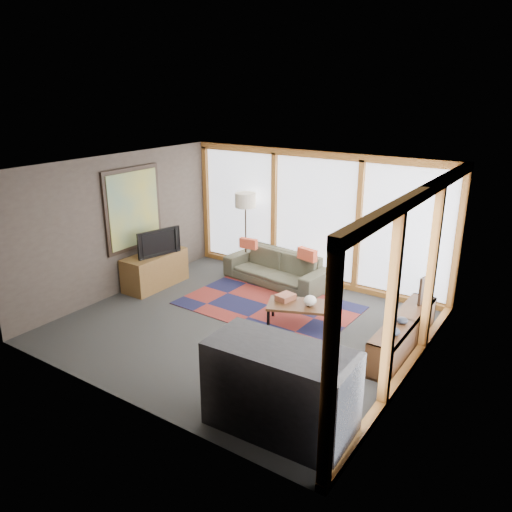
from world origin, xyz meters
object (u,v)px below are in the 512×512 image
Objects in this scene: bookshelf at (403,334)px; television at (157,242)px; tv_console at (155,270)px; sofa at (276,268)px; bar_counter at (280,389)px; floor_lamp at (246,233)px; coffee_table at (303,315)px.

bookshelf is 2.29× the size of television.
tv_console is at bearing -177.56° from bookshelf.
sofa is 1.03× the size of bookshelf.
bar_counter is at bearing -104.49° from television.
sofa is at bearing 157.37° from bookshelf.
floor_lamp is 5.17m from bar_counter.
sofa is 2.38m from tv_console.
tv_console is (-1.90, -1.44, 0.02)m from sofa.
floor_lamp is at bearing -14.81° from television.
coffee_table is 0.69× the size of bar_counter.
bookshelf is 4.86m from tv_console.
floor_lamp is at bearing 173.81° from sofa.
tv_console is 0.80× the size of bar_counter.
bar_counter is at bearing -51.47° from sofa.
television is 4.83m from bar_counter.
television is at bearing -119.74° from floor_lamp.
bookshelf is 1.24× the size of bar_counter.
television reaches higher than bookshelf.
television is at bearing -177.58° from bookshelf.
television is at bearing 3.50° from tv_console.
sofa is 3.20m from bookshelf.
sofa is at bearing 134.64° from coffee_table.
floor_lamp is at bearing 58.05° from tv_console.
bookshelf is at bearing 4.34° from coffee_table.
television is (0.09, 0.01, 0.59)m from tv_console.
bar_counter reaches higher than coffee_table.
floor_lamp is (-0.88, 0.20, 0.53)m from sofa.
bar_counter is at bearing -50.78° from floor_lamp.
tv_console is (-1.02, -1.64, -0.52)m from floor_lamp.
bookshelf is at bearing 2.44° from tv_console.
bar_counter reaches higher than tv_console.
tv_console reaches higher than sofa.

